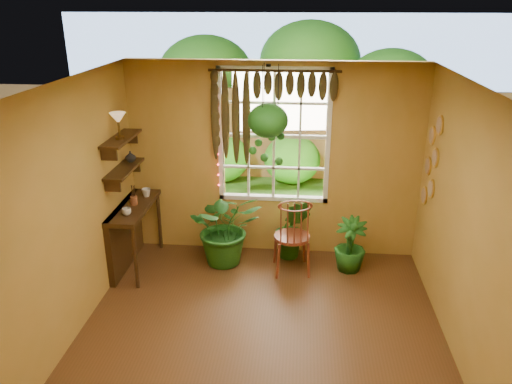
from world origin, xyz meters
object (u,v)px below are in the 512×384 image
Objects in this scene: windsor_chair at (292,247)px; potted_plant_left at (226,227)px; hanging_basket at (268,125)px; counter_ledge at (128,229)px; potted_plant_mid at (293,228)px.

windsor_chair reaches higher than potted_plant_left.
counter_ledge is at bearing -170.68° from hanging_basket.
windsor_chair is at bearing -36.72° from hanging_basket.
hanging_basket is (-0.35, -0.13, 1.50)m from potted_plant_mid.
potted_plant_left is 0.84× the size of hanging_basket.
counter_ledge is at bearing -168.75° from potted_plant_mid.
counter_ledge is 1.34× the size of potted_plant_mid.
potted_plant_left reaches higher than potted_plant_mid.
hanging_basket reaches higher than potted_plant_left.
counter_ledge is 2.25m from potted_plant_mid.
hanging_basket is at bearing 9.20° from potted_plant_left.
hanging_basket is at bearing 134.77° from windsor_chair.
potted_plant_left is 0.94m from potted_plant_mid.
counter_ledge is 1.31m from potted_plant_left.
potted_plant_left is (1.30, 0.21, -0.02)m from counter_ledge.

